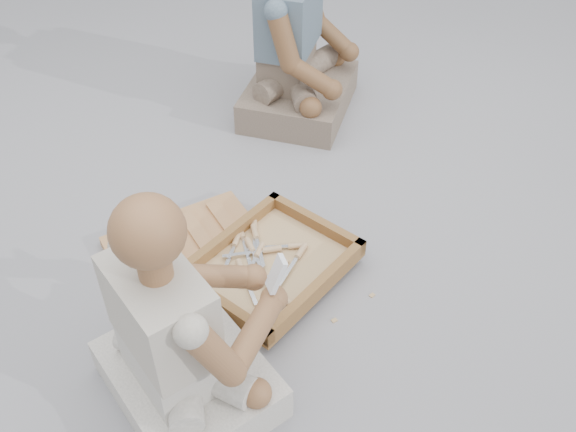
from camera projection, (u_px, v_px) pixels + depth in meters
ground at (303, 292)px, 2.31m from camera, size 60.00×60.00×0.00m
carved_panel at (187, 245)px, 2.46m from camera, size 0.58×0.40×0.04m
tool_tray at (271, 265)px, 2.32m from camera, size 0.67×0.60×0.07m
chisel_0 at (292, 246)px, 2.38m from camera, size 0.20×0.12×0.02m
chisel_1 at (281, 272)px, 2.29m from camera, size 0.18×0.15×0.02m
chisel_2 at (258, 254)px, 2.34m from camera, size 0.18×0.15×0.02m
chisel_3 at (235, 243)px, 2.40m from camera, size 0.17×0.17×0.02m
chisel_4 at (299, 255)px, 2.34m from camera, size 0.20×0.13×0.02m
chisel_5 at (254, 230)px, 2.44m from camera, size 0.12×0.20×0.02m
chisel_6 at (252, 249)px, 2.36m from camera, size 0.06×0.22×0.02m
chisel_7 at (266, 250)px, 2.36m from camera, size 0.21×0.09×0.02m
chisel_8 at (256, 236)px, 2.41m from camera, size 0.09×0.21×0.02m
chisel_9 at (284, 298)px, 2.18m from camera, size 0.06×0.22×0.02m
chisel_10 at (243, 272)px, 2.29m from camera, size 0.07×0.22×0.02m
chisel_11 at (242, 236)px, 2.43m from camera, size 0.09×0.21×0.02m
wood_chip_0 at (228, 339)px, 2.15m from camera, size 0.02×0.02×0.00m
wood_chip_1 at (334, 320)px, 2.21m from camera, size 0.02×0.02×0.00m
wood_chip_2 at (209, 345)px, 2.14m from camera, size 0.02×0.02×0.00m
wood_chip_3 at (159, 265)px, 2.41m from camera, size 0.02×0.02×0.00m
wood_chip_4 at (224, 300)px, 2.28m from camera, size 0.02×0.02×0.00m
wood_chip_5 at (267, 206)px, 2.66m from camera, size 0.02×0.02×0.00m
wood_chip_6 at (191, 291)px, 2.31m from camera, size 0.02×0.02×0.00m
wood_chip_7 at (246, 252)px, 2.46m from camera, size 0.02×0.02×0.00m
wood_chip_8 at (334, 257)px, 2.44m from camera, size 0.02×0.02×0.00m
wood_chip_9 at (216, 233)px, 2.53m from camera, size 0.02×0.02×0.00m
wood_chip_10 at (202, 310)px, 2.25m from camera, size 0.02×0.02×0.00m
wood_chip_11 at (372, 295)px, 2.30m from camera, size 0.02×0.02×0.00m
wood_chip_12 at (257, 243)px, 2.49m from camera, size 0.02×0.02×0.00m
craftsman at (180, 338)px, 1.82m from camera, size 0.55×0.55×0.81m
companion at (297, 53)px, 3.00m from camera, size 0.75×0.74×0.91m
mobile_phone at (276, 274)px, 1.84m from camera, size 0.07×0.06×0.12m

